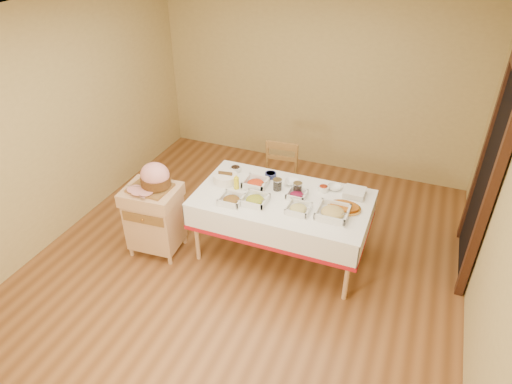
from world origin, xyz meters
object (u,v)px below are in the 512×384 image
preserve_jar_left (277,185)px  preserve_jar_right (298,188)px  mustard_bottle (236,182)px  plate_stack (354,193)px  dining_table (282,210)px  brass_platter (344,207)px  dining_chair (278,182)px  bread_basket (226,178)px  ham_on_board (154,178)px  butcher_cart (154,216)px

preserve_jar_left → preserve_jar_right: bearing=3.9°
mustard_bottle → plate_stack: 1.25m
dining_table → preserve_jar_right: 0.28m
preserve_jar_right → preserve_jar_left: bearing=-176.1°
plate_stack → brass_platter: bearing=-98.4°
dining_chair → preserve_jar_right: dining_chair is taller
preserve_jar_left → bread_basket: 0.58m
preserve_jar_left → bread_basket: preserve_jar_left is taller
ham_on_board → mustard_bottle: (0.76, 0.38, -0.10)m
preserve_jar_right → dining_chair: bearing=125.6°
dining_chair → ham_on_board: bearing=-131.7°
mustard_bottle → butcher_cart: bearing=-152.6°
dining_table → preserve_jar_left: size_ratio=14.51×
dining_chair → mustard_bottle: size_ratio=5.58×
bread_basket → brass_platter: bread_basket is taller
dining_chair → preserve_jar_right: size_ratio=7.64×
preserve_jar_left → mustard_bottle: (-0.41, -0.14, 0.02)m
butcher_cart → preserve_jar_right: (1.44, 0.58, 0.36)m
dining_chair → bread_basket: 0.82m
butcher_cart → preserve_jar_right: bearing=21.8°
brass_platter → preserve_jar_right: bearing=168.3°
bread_basket → dining_table: bearing=-5.0°
dining_table → dining_chair: (-0.29, 0.70, -0.11)m
butcher_cart → brass_platter: size_ratio=2.40×
dining_chair → plate_stack: bearing=-21.7°
butcher_cart → mustard_bottle: 0.98m
butcher_cart → plate_stack: (2.01, 0.76, 0.33)m
butcher_cart → preserve_jar_right: preserve_jar_right is taller
dining_chair → preserve_jar_right: 0.77m
dining_table → ham_on_board: size_ratio=4.11×
dining_chair → preserve_jar_left: dining_chair is taller
bread_basket → plate_stack: bread_basket is taller
butcher_cart → brass_platter: butcher_cart is taller
dining_chair → bread_basket: size_ratio=3.62×
dining_table → mustard_bottle: size_ratio=10.73×
butcher_cart → ham_on_board: size_ratio=1.83×
brass_platter → bread_basket: bearing=178.6°
butcher_cart → mustard_bottle: size_ratio=4.77×
brass_platter → plate_stack: bearing=81.6°
ham_on_board → dining_table: bearing=17.6°
dining_table → plate_stack: plate_stack is taller
dining_table → bread_basket: 0.72m
mustard_bottle → brass_platter: mustard_bottle is taller
dining_table → butcher_cart: 1.40m
butcher_cart → dining_table: bearing=18.4°
mustard_bottle → plate_stack: bearing=15.7°
preserve_jar_left → preserve_jar_right: preserve_jar_left is taller
dining_table → preserve_jar_right: size_ratio=14.70×
butcher_cart → plate_stack: size_ratio=3.76×
dining_table → bread_basket: bread_basket is taller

